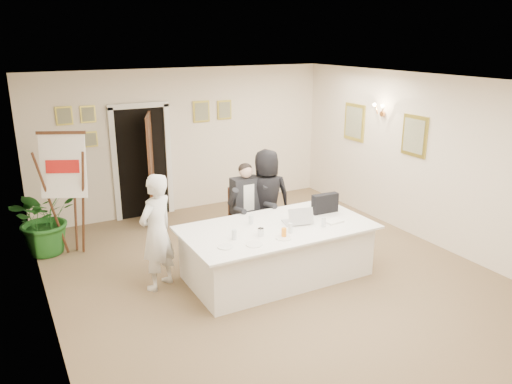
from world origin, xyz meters
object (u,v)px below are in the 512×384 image
at_px(standing_man, 157,232).
at_px(paper_stack, 334,221).
at_px(flip_chart, 70,200).
at_px(laptop, 296,214).
at_px(seated_man, 247,206).
at_px(standing_woman, 267,198).
at_px(conference_table, 277,251).
at_px(laptop_bag, 325,203).
at_px(steel_jug, 261,232).
at_px(potted_palm, 44,217).
at_px(oj_glass, 284,233).

distance_m(standing_man, paper_stack, 2.54).
bearing_deg(flip_chart, laptop, -38.28).
distance_m(seated_man, standing_woman, 0.37).
bearing_deg(conference_table, laptop_bag, 9.59).
height_order(laptop, steel_jug, laptop).
height_order(conference_table, standing_man, standing_man).
xyz_separation_m(potted_palm, laptop_bag, (3.80, -2.33, 0.32)).
relative_size(flip_chart, steel_jug, 17.93).
xyz_separation_m(flip_chart, steel_jug, (2.10, -2.40, -0.08)).
xyz_separation_m(seated_man, standing_man, (-1.70, -0.62, 0.09)).
relative_size(flip_chart, potted_palm, 1.64).
xyz_separation_m(seated_man, laptop_bag, (0.86, -0.95, 0.20)).
height_order(standing_man, laptop_bag, standing_man).
bearing_deg(conference_table, seated_man, 85.79).
xyz_separation_m(conference_table, potted_palm, (-2.86, 2.48, 0.21)).
bearing_deg(oj_glass, laptop, 41.48).
bearing_deg(standing_woman, seated_man, 13.56).
bearing_deg(steel_jug, paper_stack, -2.02).
bearing_deg(potted_palm, conference_table, -40.99).
bearing_deg(paper_stack, laptop, 154.32).
relative_size(standing_man, steel_jug, 14.91).
bearing_deg(potted_palm, flip_chart, -36.73).
bearing_deg(oj_glass, laptop_bag, 27.25).
bearing_deg(standing_woman, laptop_bag, 133.56).
bearing_deg(laptop_bag, steel_jug, -162.91).
bearing_deg(laptop_bag, oj_glass, -150.92).
height_order(conference_table, potted_palm, potted_palm).
relative_size(standing_man, laptop_bag, 3.84).
distance_m(seated_man, laptop_bag, 1.29).
bearing_deg(potted_palm, oj_glass, -46.42).
distance_m(seated_man, oj_glass, 1.51).
xyz_separation_m(seated_man, steel_jug, (-0.46, -1.31, 0.10)).
xyz_separation_m(conference_table, standing_man, (-1.62, 0.48, 0.43)).
bearing_deg(flip_chart, conference_table, -41.59).
distance_m(flip_chart, laptop_bag, 3.98).
bearing_deg(laptop, seated_man, 114.83).
bearing_deg(standing_woman, oj_glass, 84.67).
bearing_deg(seated_man, laptop, -81.06).
bearing_deg(paper_stack, standing_woman, 105.53).
distance_m(standing_woman, oj_glass, 1.59).
bearing_deg(standing_woman, steel_jug, 73.23).
distance_m(laptop_bag, paper_stack, 0.44).
relative_size(conference_table, seated_man, 1.86).
bearing_deg(seated_man, steel_jug, -112.19).
relative_size(conference_table, potted_palm, 2.25).
bearing_deg(seated_man, standing_woman, -4.79).
distance_m(flip_chart, potted_palm, 0.56).
relative_size(laptop, laptop_bag, 0.88).
height_order(standing_man, paper_stack, standing_man).
xyz_separation_m(flip_chart, potted_palm, (-0.38, 0.28, -0.31)).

